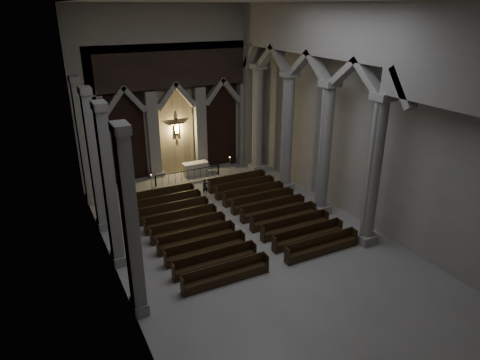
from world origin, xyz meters
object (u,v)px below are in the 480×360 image
(altar_rail, at_px, (188,174))
(worshipper, at_px, (205,187))
(pews, at_px, (233,220))
(altar, at_px, (195,168))
(candle_stand_right, at_px, (230,170))
(candle_stand_left, at_px, (152,187))

(altar_rail, xyz_separation_m, worshipper, (0.29, -2.50, -0.10))
(pews, bearing_deg, altar, 83.58)
(candle_stand_right, xyz_separation_m, pews, (-3.27, -7.08, -0.09))
(altar, distance_m, candle_stand_left, 3.89)
(candle_stand_right, height_order, worshipper, candle_stand_right)
(candle_stand_left, height_order, candle_stand_right, candle_stand_right)
(altar, xyz_separation_m, pews, (-0.91, -8.09, -0.31))
(altar, height_order, worshipper, altar)
(candle_stand_right, bearing_deg, altar, 156.87)
(altar, bearing_deg, altar_rail, -137.36)
(altar, bearing_deg, candle_stand_left, -161.23)
(altar_rail, distance_m, candle_stand_left, 2.81)
(candle_stand_right, relative_size, worshipper, 1.38)
(altar_rail, distance_m, candle_stand_right, 3.28)
(candle_stand_right, bearing_deg, pews, -114.77)
(altar_rail, relative_size, candle_stand_right, 3.31)
(candle_stand_left, bearing_deg, altar, 18.77)
(altar_rail, bearing_deg, pews, -90.00)
(candle_stand_right, xyz_separation_m, worshipper, (-2.98, -2.33, 0.13))
(candle_stand_right, distance_m, pews, 7.80)
(candle_stand_left, bearing_deg, candle_stand_right, 2.30)
(altar_rail, bearing_deg, worshipper, -83.34)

